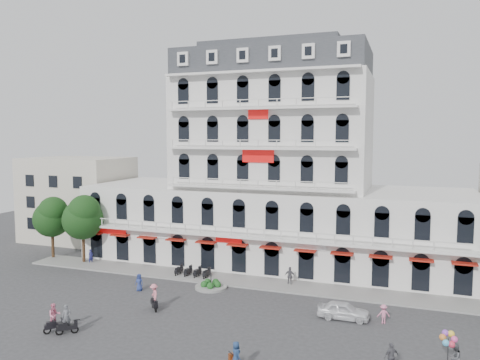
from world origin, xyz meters
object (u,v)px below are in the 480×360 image
at_px(rider_west, 67,321).
at_px(rider_east, 236,358).
at_px(rider_southwest, 54,317).
at_px(rider_center, 154,296).
at_px(rider_northeast, 391,360).
at_px(parked_car, 344,310).
at_px(balloon_vendor, 453,352).

distance_m(rider_west, rider_east, 14.25).
relative_size(rider_southwest, rider_center, 0.99).
height_order(rider_west, rider_northeast, rider_west).
relative_size(rider_southwest, rider_northeast, 1.05).
relative_size(parked_car, rider_west, 1.83).
xyz_separation_m(parked_car, rider_center, (-15.79, -3.52, 0.53)).
bearing_deg(rider_center, rider_east, 10.95).
bearing_deg(rider_northeast, rider_west, -34.75).
relative_size(parked_car, balloon_vendor, 1.73).
bearing_deg(parked_car, rider_center, 101.61).
height_order(rider_east, rider_northeast, rider_northeast).
bearing_deg(rider_southwest, rider_northeast, -48.36).
distance_m(rider_southwest, balloon_vendor, 28.65).
distance_m(rider_west, rider_northeast, 23.61).
distance_m(parked_car, rider_southwest, 23.04).
bearing_deg(rider_west, rider_southwest, 144.69).
xyz_separation_m(parked_car, rider_southwest, (-20.64, -10.22, 0.48)).
bearing_deg(rider_west, balloon_vendor, -30.06).
relative_size(rider_west, rider_center, 0.99).
height_order(rider_center, balloon_vendor, balloon_vendor).
relative_size(rider_west, balloon_vendor, 0.95).
xyz_separation_m(parked_car, rider_west, (-19.53, -10.16, 0.35)).
bearing_deg(rider_southwest, rider_center, 1.55).
xyz_separation_m(rider_southwest, rider_northeast, (24.66, 1.79, -0.11)).
height_order(parked_car, rider_center, rider_center).
xyz_separation_m(rider_west, rider_southwest, (-1.12, -0.06, 0.12)).
bearing_deg(balloon_vendor, parked_car, 140.87).
bearing_deg(rider_center, parked_car, 60.31).
relative_size(parked_car, rider_southwest, 1.83).
bearing_deg(rider_northeast, parked_car, -103.49).
distance_m(rider_southwest, rider_center, 8.27).
relative_size(parked_car, rider_east, 2.02).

